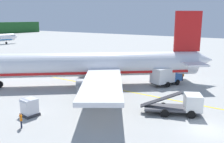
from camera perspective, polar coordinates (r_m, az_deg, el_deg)
airliner_foreground at (r=39.19m, az=-5.20°, el=1.51°), size 30.04×34.17×11.90m
service_truck_baggage at (r=40.60m, az=12.49°, el=-0.91°), size 5.84×3.92×2.99m
service_truck_pushback at (r=28.95m, az=16.17°, el=-7.44°), size 4.81×6.74×2.68m
cargo_container_near at (r=29.04m, az=-18.80°, el=-7.95°), size 1.87×1.87×2.08m
crew_marshaller at (r=30.94m, az=-2.65°, el=-5.95°), size 0.58×0.40×1.73m
crew_loader_left at (r=26.26m, az=-20.56°, el=-10.37°), size 0.42×0.57×1.60m
crew_loader_right at (r=44.28m, az=16.14°, el=-0.91°), size 0.28×0.63×1.61m
apron_guide_line at (r=37.78m, az=0.80°, el=-4.14°), size 0.30×60.00×0.01m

